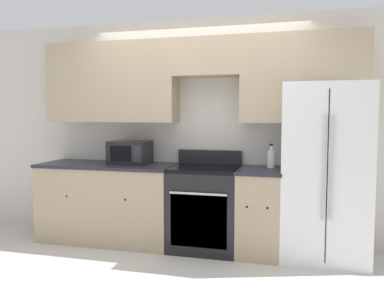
{
  "coord_description": "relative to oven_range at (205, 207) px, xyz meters",
  "views": [
    {
      "loc": [
        0.99,
        -3.68,
        1.48
      ],
      "look_at": [
        0.0,
        0.31,
        1.16
      ],
      "focal_mm": 35.0,
      "sensor_mm": 36.0,
      "label": 1
    }
  ],
  "objects": [
    {
      "name": "bottle",
      "position": [
        0.71,
        0.11,
        0.55
      ],
      "size": [
        0.08,
        0.08,
        0.26
      ],
      "color": "silver",
      "rests_on": "lower_cabinets_right"
    },
    {
      "name": "lower_cabinets_right",
      "position": [
        0.6,
        -0.0,
        -0.0
      ],
      "size": [
        0.47,
        0.64,
        0.91
      ],
      "color": "tan",
      "rests_on": "ground_plane"
    },
    {
      "name": "oven_range",
      "position": [
        0.0,
        0.0,
        0.0
      ],
      "size": [
        0.75,
        0.65,
        1.07
      ],
      "color": "black",
      "rests_on": "ground_plane"
    },
    {
      "name": "lower_cabinets_left",
      "position": [
        -1.16,
        -0.0,
        -0.0
      ],
      "size": [
        1.6,
        0.64,
        0.91
      ],
      "color": "tan",
      "rests_on": "ground_plane"
    },
    {
      "name": "wall_back",
      "position": [
        -0.15,
        0.26,
        1.1
      ],
      "size": [
        8.0,
        0.39,
        2.6
      ],
      "color": "beige",
      "rests_on": "ground_plane"
    },
    {
      "name": "refrigerator",
      "position": [
        1.24,
        0.05,
        0.44
      ],
      "size": [
        0.85,
        0.74,
        1.8
      ],
      "color": "white",
      "rests_on": "ground_plane"
    },
    {
      "name": "ground_plane",
      "position": [
        -0.14,
        -0.31,
        -0.46
      ],
      "size": [
        12.0,
        12.0,
        0.0
      ],
      "primitive_type": "plane",
      "color": "beige"
    },
    {
      "name": "microwave",
      "position": [
        -0.91,
        0.07,
        0.58
      ],
      "size": [
        0.45,
        0.35,
        0.27
      ],
      "color": "black",
      "rests_on": "lower_cabinets_left"
    }
  ]
}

